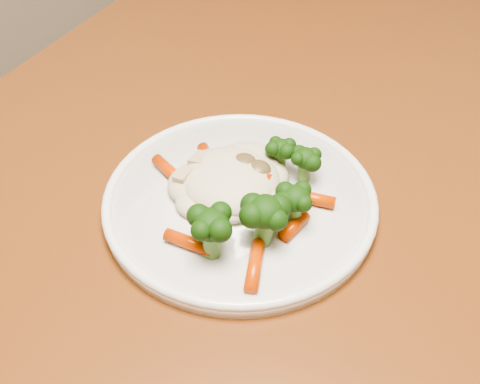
{
  "coord_description": "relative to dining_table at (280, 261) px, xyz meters",
  "views": [
    {
      "loc": [
        0.01,
        -0.04,
        1.16
      ],
      "look_at": [
        0.27,
        0.28,
        0.77
      ],
      "focal_mm": 45.0,
      "sensor_mm": 36.0,
      "label": 1
    }
  ],
  "objects": [
    {
      "name": "plate",
      "position": [
        -0.04,
        0.02,
        0.1
      ],
      "size": [
        0.26,
        0.26,
        0.01
      ],
      "primitive_type": "cylinder",
      "color": "white",
      "rests_on": "dining_table"
    },
    {
      "name": "meal",
      "position": [
        -0.05,
        0.01,
        0.13
      ],
      "size": [
        0.17,
        0.19,
        0.05
      ],
      "color": "beige",
      "rests_on": "plate"
    },
    {
      "name": "dining_table",
      "position": [
        0.0,
        0.0,
        0.0
      ],
      "size": [
        1.43,
        1.23,
        0.75
      ],
      "rotation": [
        0.0,
        0.0,
        0.42
      ],
      "color": "brown",
      "rests_on": "ground"
    }
  ]
}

